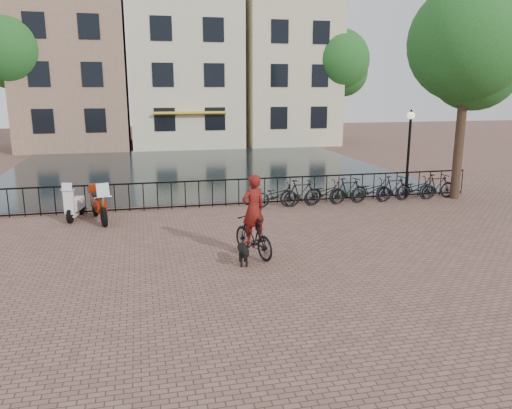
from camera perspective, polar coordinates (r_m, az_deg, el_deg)
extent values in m
plane|color=brown|center=(11.30, 3.50, -9.34)|extent=(100.00, 100.00, 0.00)
plane|color=black|center=(27.80, -6.72, 4.13)|extent=(20.00, 20.00, 0.00)
cube|color=black|center=(18.54, -3.51, 2.83)|extent=(20.00, 0.05, 0.05)
cube|color=black|center=(18.73, -3.47, 0.06)|extent=(20.00, 0.05, 0.05)
cube|color=#835E4C|center=(40.28, -20.17, 14.78)|extent=(7.50, 9.00, 12.00)
cube|color=beige|center=(40.16, -8.34, 14.72)|extent=(8.00, 9.00, 11.00)
cube|color=gold|center=(35.51, -7.51, 10.28)|extent=(5.00, 0.60, 0.15)
cube|color=beige|center=(41.66, 3.08, 15.80)|extent=(7.00, 9.00, 12.50)
cylinder|color=black|center=(37.86, -25.69, 10.12)|extent=(0.36, 0.36, 6.30)
sphere|color=#1F531B|center=(37.92, -26.25, 15.54)|extent=(5.04, 5.04, 5.04)
cylinder|color=black|center=(21.23, 22.33, 8.09)|extent=(0.36, 0.36, 5.60)
sphere|color=#1F531B|center=(21.24, 23.11, 16.70)|extent=(4.48, 4.48, 4.48)
cylinder|color=black|center=(39.95, 9.17, 11.07)|extent=(0.36, 0.36, 5.95)
sphere|color=#1F531B|center=(39.98, 9.35, 15.95)|extent=(4.76, 4.76, 4.76)
cylinder|color=black|center=(20.53, 16.97, 4.98)|extent=(0.10, 0.10, 3.20)
sphere|color=beige|center=(20.37, 17.30, 9.71)|extent=(0.30, 0.30, 0.30)
imported|color=black|center=(13.09, -0.31, -3.54)|extent=(1.12, 1.92, 1.11)
imported|color=#60110E|center=(12.86, -0.32, 0.25)|extent=(0.93, 0.76, 2.18)
imported|color=black|center=(18.46, 2.35, 1.05)|extent=(1.76, 0.74, 0.90)
imported|color=black|center=(18.72, 5.15, 1.34)|extent=(1.70, 0.60, 1.00)
imported|color=black|center=(19.04, 7.87, 1.32)|extent=(1.76, 0.75, 0.90)
imported|color=black|center=(19.39, 10.50, 1.58)|extent=(1.72, 0.74, 1.00)
imported|color=black|center=(19.79, 13.02, 1.55)|extent=(1.72, 0.60, 0.90)
imported|color=black|center=(20.22, 15.45, 1.79)|extent=(1.72, 0.74, 1.00)
imported|color=black|center=(20.69, 17.76, 1.76)|extent=(1.73, 0.64, 0.90)
imported|color=black|center=(21.18, 19.98, 1.98)|extent=(1.70, 0.64, 1.00)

